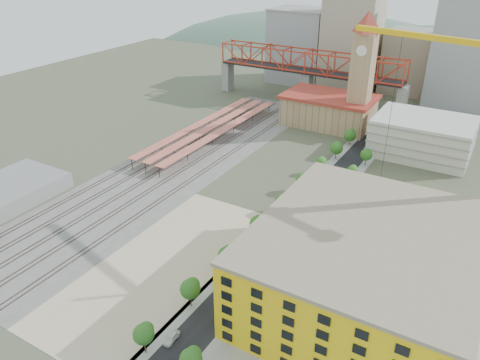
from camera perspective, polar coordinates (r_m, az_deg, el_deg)
The scene contains 30 objects.
ground at distance 137.93m, azimuth 0.24°, elevation -3.91°, with size 400.00×400.00×0.00m, color #474C38.
ballast_strip at distance 168.73m, azimuth -7.35°, elevation 2.00°, with size 36.00×165.00×0.06m, color #605E59.
dirt_lot at distance 118.66m, azimuth -9.29°, elevation -10.13°, with size 28.00×67.00×0.06m, color tan.
street_asphalt at distance 143.74m, azimuth 8.80°, elevation -2.86°, with size 12.00×170.00×0.06m, color black.
sidewalk_west at distance 145.50m, azimuth 6.81°, elevation -2.33°, with size 3.00×170.00×0.04m, color gray.
sidewalk_east at distance 142.18m, azimuth 10.85°, elevation -3.41°, with size 3.00×170.00×0.04m, color gray.
construction_pad at distance 109.63m, azimuth 15.98°, elevation -14.65°, with size 50.00×90.00×0.06m, color gray.
rail_tracks at distance 169.70m, azimuth -7.83°, elevation 2.17°, with size 26.56×160.00×0.18m.
platform_canopies at distance 190.33m, azimuth -3.61°, elevation 6.47°, with size 16.00×80.00×4.12m.
station_hall at distance 205.39m, azimuth 10.75°, elevation 8.41°, with size 38.00×24.00×13.10m.
clock_tower at distance 193.85m, azimuth 14.79°, elevation 13.67°, with size 12.00×12.00×52.00m.
parking_garage at distance 185.12m, azimuth 21.34°, elevation 4.98°, with size 34.00×26.00×14.00m, color silver.
truss_bridge at distance 229.62m, azimuth 8.33°, elevation 13.76°, with size 94.00×9.60×25.60m.
construction_building at distance 104.23m, azimuth 15.04°, elevation -10.33°, with size 44.60×50.60×18.80m.
warehouse at distance 160.17m, azimuth -26.53°, elevation -1.32°, with size 22.00×32.00×5.00m, color gray.
street_trees at distance 135.74m, azimuth 7.18°, elevation -4.71°, with size 15.40×124.40×8.00m.
skyline at distance 254.43m, azimuth 18.80°, elevation 14.87°, with size 133.00×46.00×60.00m.
distant_hills at distance 392.44m, azimuth 25.94°, elevation 1.75°, with size 647.00×264.00×227.00m.
site_trailer_a at distance 107.92m, azimuth -1.14°, elevation -13.29°, with size 2.38×9.03×2.47m, color silver.
site_trailer_b at distance 113.75m, azimuth 1.21°, elevation -10.80°, with size 2.44×9.26×2.54m, color silver.
site_trailer_c at distance 121.30m, azimuth 3.69°, elevation -8.15°, with size 2.35×8.95×2.45m, color silver.
site_trailer_d at distance 131.01m, azimuth 6.29°, elevation -5.25°, with size 2.59×9.84×2.69m, color silver.
car_0 at distance 99.20m, azimuth -8.34°, elevation -18.53°, with size 1.73×4.30×1.47m, color white.
car_1 at distance 114.51m, azimuth -0.41°, elevation -10.86°, with size 1.48×4.23×1.40m, color gray.
car_2 at distance 134.84m, azimuth 5.70°, elevation -4.48°, with size 2.51×5.45×1.51m, color black.
car_3 at distance 156.32m, azimuth 9.85°, elevation -0.07°, with size 1.87×4.60×1.33m, color navy.
car_4 at distance 102.73m, azimuth -1.74°, elevation -16.20°, with size 1.76×4.37×1.49m, color white.
car_5 at distance 122.65m, azimuth 5.55°, elevation -8.07°, with size 1.52×4.36×1.44m, color gray.
car_6 at distance 143.99m, azimuth 10.19°, elevation -2.64°, with size 2.16×4.68×1.30m, color black.
car_7 at distance 164.68m, azimuth 13.29°, elevation 1.08°, with size 2.12×5.23×1.52m, color navy.
Camera 1 is at (59.41, -101.98, 71.39)m, focal length 35.00 mm.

